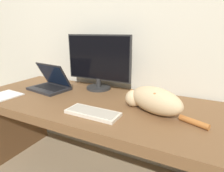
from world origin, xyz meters
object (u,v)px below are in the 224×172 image
at_px(external_keyboard, 93,113).
at_px(cat, 153,100).
at_px(monitor, 98,62).
at_px(laptop, 50,84).

xyz_separation_m(external_keyboard, cat, (0.31, 0.20, 0.07)).
xyz_separation_m(monitor, laptop, (-0.36, -0.20, -0.19)).
relative_size(monitor, laptop, 1.63).
bearing_deg(laptop, monitor, 37.51).
xyz_separation_m(monitor, external_keyboard, (0.23, -0.47, -0.22)).
relative_size(external_keyboard, cat, 0.65).
relative_size(laptop, cat, 0.70).
distance_m(monitor, external_keyboard, 0.57).
xyz_separation_m(laptop, cat, (0.90, -0.07, 0.04)).
distance_m(laptop, cat, 0.91).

